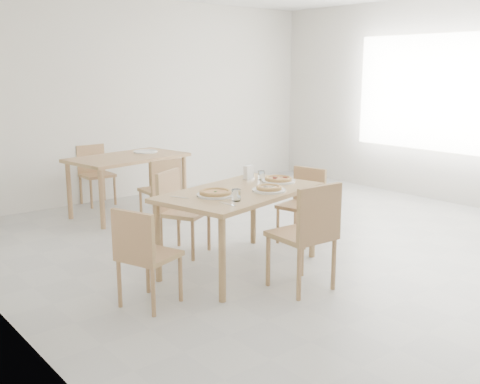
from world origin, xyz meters
TOP-DOWN VIEW (x-y plane):
  - room at (2.98, 0.30)m, footprint 7.28×7.00m
  - main_table at (-0.94, 0.12)m, footprint 1.69×1.18m
  - chair_south at (-0.85, -0.66)m, footprint 0.48×0.48m
  - chair_north at (-1.13, 0.88)m, footprint 0.56×0.56m
  - chair_west at (-2.09, -0.08)m, footprint 0.51×0.51m
  - chair_east at (0.13, 0.34)m, footprint 0.46×0.46m
  - plate_margherita at (-1.26, 0.08)m, footprint 0.33×0.33m
  - plate_mushroom at (-0.77, -0.08)m, footprint 0.31×0.31m
  - plate_pepperoni at (-0.42, 0.17)m, footprint 0.33×0.33m
  - pizza_margherita at (-1.26, 0.08)m, footprint 0.28×0.28m
  - pizza_mushroom at (-0.77, -0.08)m, footprint 0.29×0.29m
  - pizza_pepperoni at (-0.42, 0.17)m, footprint 0.28×0.28m
  - tumbler_a at (-0.47, 0.37)m, footprint 0.07×0.07m
  - tumbler_b at (-1.24, -0.18)m, footprint 0.08×0.08m
  - napkin_holder at (-0.56, 0.45)m, footprint 0.14×0.10m
  - fork_a at (-1.37, -0.23)m, footprint 0.04×0.20m
  - fork_b at (-1.54, 0.22)m, footprint 0.09×0.17m
  - second_table at (-0.76, 2.59)m, footprint 1.55×1.04m
  - chair_back_s at (-0.69, 1.89)m, footprint 0.41×0.41m
  - chair_back_n at (-0.84, 3.40)m, footprint 0.41×0.41m
  - plate_empty at (-0.41, 2.73)m, footprint 0.31×0.31m

SIDE VIEW (x-z plane):
  - chair_east at x=0.13m, z-range 0.06..0.86m
  - chair_back_s at x=-0.69m, z-range 0.06..0.86m
  - chair_west at x=-2.09m, z-range 0.06..0.87m
  - chair_back_n at x=-0.84m, z-range 0.06..0.87m
  - chair_north at x=-1.13m, z-range 0.07..0.90m
  - chair_south at x=-0.85m, z-range 0.07..1.00m
  - second_table at x=-0.76m, z-range 0.29..1.04m
  - main_table at x=-0.94m, z-range 0.29..1.04m
  - fork_a at x=-1.37m, z-range 0.75..0.76m
  - fork_b at x=-1.54m, z-range 0.75..0.76m
  - plate_margherita at x=-1.26m, z-range 0.75..0.77m
  - plate_mushroom at x=-0.77m, z-range 0.75..0.77m
  - plate_pepperoni at x=-0.42m, z-range 0.75..0.77m
  - plate_empty at x=-0.41m, z-range 0.75..0.77m
  - pizza_margherita at x=-1.26m, z-range 0.76..0.80m
  - pizza_mushroom at x=-0.77m, z-range 0.76..0.80m
  - pizza_pepperoni at x=-0.42m, z-range 0.77..0.80m
  - tumbler_a at x=-0.47m, z-range 0.75..0.84m
  - tumbler_b at x=-1.24m, z-range 0.75..0.85m
  - napkin_holder at x=-0.56m, z-range 0.75..0.89m
  - room at x=2.98m, z-range -2.00..5.00m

